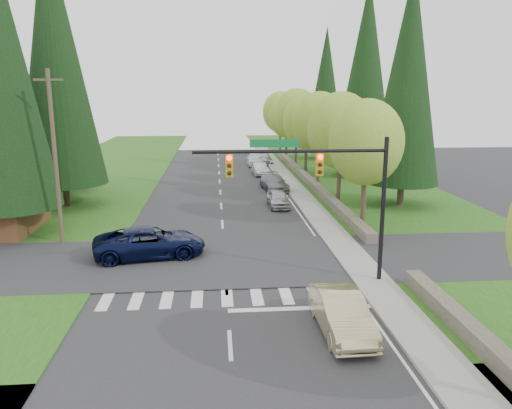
{
  "coord_description": "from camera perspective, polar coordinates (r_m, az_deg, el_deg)",
  "views": [
    {
      "loc": [
        -0.41,
        -17.12,
        8.75
      ],
      "look_at": [
        1.75,
        9.04,
        2.8
      ],
      "focal_mm": 35.0,
      "sensor_mm": 36.0,
      "label": 1
    }
  ],
  "objects": [
    {
      "name": "conifer_w_c",
      "position": [
        40.88,
        -22.01,
        15.45
      ],
      "size": [
        6.46,
        6.46,
        20.8
      ],
      "color": "#38281C",
      "rests_on": "ground"
    },
    {
      "name": "parked_car_d",
      "position": [
        60.46,
        -0.1,
        5.21
      ],
      "size": [
        1.94,
        4.66,
        1.58
      ],
      "primitive_type": "imported",
      "rotation": [
        0.0,
        0.0,
        -0.02
      ],
      "color": "white",
      "rests_on": "ground"
    },
    {
      "name": "suv_navy",
      "position": [
        27.52,
        -12.03,
        -4.27
      ],
      "size": [
        6.28,
        3.68,
        1.64
      ],
      "primitive_type": "imported",
      "rotation": [
        0.0,
        0.0,
        1.74
      ],
      "color": "black",
      "rests_on": "ground"
    },
    {
      "name": "parked_car_b",
      "position": [
        45.3,
        2.09,
        2.52
      ],
      "size": [
        2.5,
        5.01,
        1.4
      ],
      "primitive_type": "imported",
      "rotation": [
        0.0,
        0.0,
        0.12
      ],
      "color": "slate",
      "rests_on": "ground"
    },
    {
      "name": "decid_tree_2",
      "position": [
        46.2,
        7.26,
        9.17
      ],
      "size": [
        5.0,
        5.0,
        8.82
      ],
      "color": "#38281C",
      "rests_on": "ground"
    },
    {
      "name": "conifer_e_c",
      "position": [
        66.7,
        7.97,
        13.12
      ],
      "size": [
        5.1,
        5.1,
        16.8
      ],
      "color": "#38281C",
      "rests_on": "ground"
    },
    {
      "name": "conifer_w_e",
      "position": [
        47.15,
        -22.13,
        13.74
      ],
      "size": [
        5.78,
        5.78,
        18.8
      ],
      "color": "#38281C",
      "rests_on": "ground"
    },
    {
      "name": "cross_street",
      "position": [
        26.61,
        -3.6,
        -6.46
      ],
      "size": [
        120.0,
        8.0,
        0.1
      ],
      "primitive_type": "cube",
      "color": "#28282B",
      "rests_on": "ground"
    },
    {
      "name": "grass_west",
      "position": [
        40.16,
        -22.86,
        -0.79
      ],
      "size": [
        14.0,
        110.0,
        0.06
      ],
      "primitive_type": "cube",
      "color": "#205015",
      "rests_on": "ground"
    },
    {
      "name": "traffic_signal",
      "position": [
        22.46,
        7.65,
        3.0
      ],
      "size": [
        8.7,
        0.37,
        6.8
      ],
      "color": "black",
      "rests_on": "ground"
    },
    {
      "name": "decid_tree_3",
      "position": [
        53.09,
        5.8,
        9.38
      ],
      "size": [
        5.0,
        5.0,
        8.55
      ],
      "color": "#38281C",
      "rests_on": "ground"
    },
    {
      "name": "grass_east",
      "position": [
        40.42,
        14.78,
        -0.12
      ],
      "size": [
        14.0,
        110.0,
        0.06
      ],
      "primitive_type": "cube",
      "color": "#205015",
      "rests_on": "ground"
    },
    {
      "name": "curb_east",
      "position": [
        40.59,
        4.55,
        0.38
      ],
      "size": [
        0.2,
        80.0,
        0.13
      ],
      "primitive_type": "cube",
      "color": "gray",
      "rests_on": "ground"
    },
    {
      "name": "decid_tree_1",
      "position": [
        39.45,
        9.65,
        8.3
      ],
      "size": [
        5.2,
        5.2,
        8.8
      ],
      "color": "#38281C",
      "rests_on": "ground"
    },
    {
      "name": "decid_tree_5",
      "position": [
        66.88,
        3.52,
        9.99
      ],
      "size": [
        4.8,
        4.8,
        8.3
      ],
      "color": "#38281C",
      "rests_on": "ground"
    },
    {
      "name": "stone_wall_south",
      "position": [
        18.74,
        25.61,
        -15.21
      ],
      "size": [
        0.7,
        14.0,
        0.7
      ],
      "primitive_type": "cube",
      "color": "#4C4438",
      "rests_on": "ground"
    },
    {
      "name": "stone_wall_north",
      "position": [
        48.71,
        6.02,
        2.77
      ],
      "size": [
        0.7,
        40.0,
        0.7
      ],
      "primitive_type": "cube",
      "color": "#4C4438",
      "rests_on": "ground"
    },
    {
      "name": "sidewalk_east",
      "position": [
        40.74,
        5.73,
        0.4
      ],
      "size": [
        1.8,
        80.0,
        0.13
      ],
      "primitive_type": "cube",
      "color": "gray",
      "rests_on": "ground"
    },
    {
      "name": "decid_tree_6",
      "position": [
        73.81,
        2.81,
        10.52
      ],
      "size": [
        5.2,
        5.2,
        8.86
      ],
      "color": "#38281C",
      "rests_on": "ground"
    },
    {
      "name": "decid_tree_4",
      "position": [
        59.97,
        4.68,
        10.16
      ],
      "size": [
        5.4,
        5.4,
        9.18
      ],
      "color": "#38281C",
      "rests_on": "ground"
    },
    {
      "name": "ground",
      "position": [
        19.23,
        -3.08,
        -14.31
      ],
      "size": [
        120.0,
        120.0,
        0.0
      ],
      "primitive_type": "plane",
      "color": "#28282B",
      "rests_on": "ground"
    },
    {
      "name": "conifer_e_b",
      "position": [
        53.43,
        12.46,
        14.67
      ],
      "size": [
        6.12,
        6.12,
        19.8
      ],
      "color": "#38281C",
      "rests_on": "ground"
    },
    {
      "name": "parked_car_e",
      "position": [
        62.27,
        0.86,
        5.31
      ],
      "size": [
        2.21,
        4.72,
        1.33
      ],
      "primitive_type": "imported",
      "rotation": [
        0.0,
        0.0,
        0.08
      ],
      "color": "#B5B5BB",
      "rests_on": "ground"
    },
    {
      "name": "parked_car_a",
      "position": [
        38.69,
        2.56,
        0.68
      ],
      "size": [
        1.62,
        3.87,
        1.31
      ],
      "primitive_type": "imported",
      "rotation": [
        0.0,
        0.0,
        0.02
      ],
      "color": "#A5A5AA",
      "rests_on": "ground"
    },
    {
      "name": "decid_tree_0",
      "position": [
        32.72,
        12.48,
        6.94
      ],
      "size": [
        4.8,
        4.8,
        8.37
      ],
      "color": "#38281C",
      "rests_on": "ground"
    },
    {
      "name": "sedan_champagne",
      "position": [
        19.13,
        9.74,
        -12.16
      ],
      "size": [
        1.72,
        4.59,
        1.5
      ],
      "primitive_type": "imported",
      "rotation": [
        0.0,
        0.0,
        0.03
      ],
      "color": "beige",
      "rests_on": "ground"
    },
    {
      "name": "parked_car_c",
      "position": [
        53.57,
        0.43,
        4.07
      ],
      "size": [
        1.57,
        3.99,
        1.29
      ],
      "primitive_type": "imported",
      "rotation": [
        0.0,
        0.0,
        0.05
      ],
      "color": "silver",
      "rests_on": "ground"
    },
    {
      "name": "utility_pole",
      "position": [
        30.72,
        -21.98,
        5.1
      ],
      "size": [
        1.6,
        0.24,
        10.0
      ],
      "color": "#473828",
      "rests_on": "ground"
    },
    {
      "name": "conifer_e_a",
      "position": [
        39.83,
        16.99,
        13.73
      ],
      "size": [
        5.44,
        5.44,
        17.8
      ],
      "color": "#38281C",
      "rests_on": "ground"
    }
  ]
}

